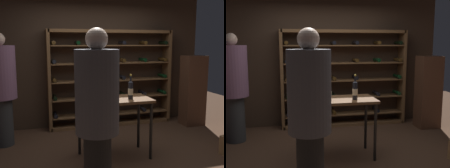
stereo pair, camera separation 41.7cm
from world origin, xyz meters
TOP-DOWN VIEW (x-y plane):
  - ground_plane at (0.00, 0.00)m, footprint 9.56×9.56m
  - back_wall at (0.00, 1.78)m, footprint 4.87×0.10m
  - wine_rack at (0.37, 1.57)m, footprint 2.59×0.32m
  - tasting_table at (-0.05, -0.02)m, footprint 1.08×0.58m
  - person_bystander_dark_jacket at (-1.70, 0.97)m, footprint 0.50×0.50m
  - person_bystander_red_print at (-0.58, -1.13)m, footprint 0.45×0.45m
  - display_cabinet at (2.01, 1.09)m, footprint 0.44×0.36m
  - wine_bottle_red_label at (-0.22, -0.10)m, footprint 0.09×0.09m
  - wine_bottle_green_slim at (-0.41, -0.22)m, footprint 0.08×0.08m
  - wine_bottle_gold_foil at (0.17, -0.11)m, footprint 0.08×0.08m
  - wine_glass_stemmed_left at (-0.21, 0.02)m, footprint 0.08×0.08m

SIDE VIEW (x-z plane):
  - ground_plane at x=0.00m, z-range 0.00..0.00m
  - display_cabinet at x=2.01m, z-range 0.00..1.46m
  - tasting_table at x=-0.05m, z-range 0.34..1.24m
  - wine_rack at x=0.37m, z-range 0.00..1.98m
  - wine_glass_stemmed_left at x=-0.21m, z-range 0.94..1.09m
  - wine_bottle_red_label at x=-0.22m, z-range 0.86..1.18m
  - person_bystander_red_print at x=-0.58m, z-range 0.09..1.97m
  - person_bystander_dark_jacket at x=-1.70m, z-range 0.09..1.97m
  - wine_bottle_gold_foil at x=0.17m, z-range 0.86..1.22m
  - wine_bottle_green_slim at x=-0.41m, z-range 0.85..1.23m
  - back_wall at x=0.00m, z-range 0.00..2.87m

